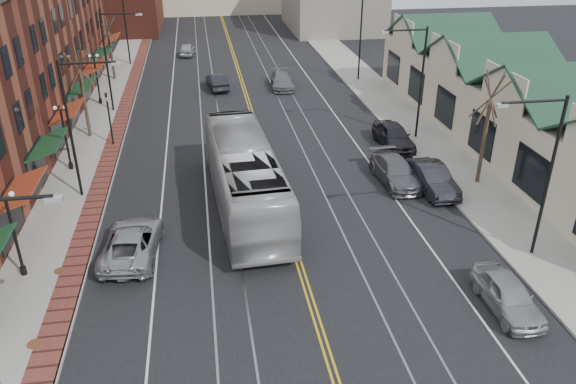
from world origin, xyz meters
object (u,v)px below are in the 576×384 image
object	(u,v)px
parked_suv	(132,242)
parked_car_d	(394,136)
transit_bus	(245,176)
parked_car_b	(432,178)
parked_car_a	(508,295)
parked_car_c	(395,171)

from	to	relation	value
parked_suv	parked_car_d	world-z (taller)	parked_car_d
transit_bus	parked_car_b	world-z (taller)	transit_bus
transit_bus	parked_car_b	size ratio (longest dim) A/B	2.86
parked_suv	parked_car_a	size ratio (longest dim) A/B	1.29
parked_suv	parked_car_a	xyz separation A→B (m)	(16.08, -6.80, -0.04)
parked_suv	parked_car_c	xyz separation A→B (m)	(15.46, 5.91, -0.01)
transit_bus	parked_car_c	world-z (taller)	transit_bus
parked_car_b	parked_car_d	xyz separation A→B (m)	(0.00, 7.12, 0.04)
parked_car_a	parked_car_d	distance (m)	18.43
parked_suv	parked_car_b	distance (m)	17.83
transit_bus	parked_suv	xyz separation A→B (m)	(-5.96, -4.16, -1.17)
parked_suv	parked_car_b	bearing A→B (deg)	-160.30
parked_car_b	parked_car_d	bearing A→B (deg)	87.05
parked_car_c	parked_car_d	world-z (taller)	parked_car_d
parked_car_c	parked_car_d	xyz separation A→B (m)	(1.80, 5.69, 0.09)
parked_car_d	parked_car_a	bearing A→B (deg)	-95.67
parked_suv	parked_car_c	distance (m)	16.55
parked_suv	parked_car_c	world-z (taller)	parked_suv
transit_bus	parked_car_b	bearing A→B (deg)	178.45
parked_car_d	parked_car_b	bearing A→B (deg)	-92.02
transit_bus	parked_car_d	size ratio (longest dim) A/B	2.83
parked_suv	parked_car_b	xyz separation A→B (m)	(17.26, 4.48, 0.04)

